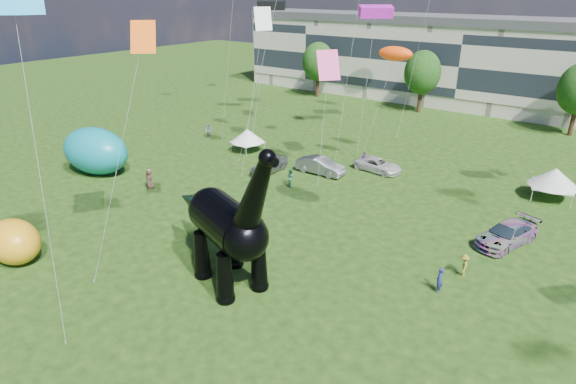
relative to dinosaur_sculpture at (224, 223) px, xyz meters
The scene contains 14 objects.
ground 6.86m from the dinosaur_sculpture, 42.82° to the right, with size 220.00×220.00×0.00m, color #16330C.
terrace_row 58.35m from the dinosaur_sculpture, 93.82° to the left, with size 78.00×11.00×12.00m, color beige.
tree_far_left 55.63m from the dinosaur_sculpture, 117.76° to the left, with size 5.20×5.20×9.44m.
tree_mid_left 49.87m from the dinosaur_sculpture, 99.11° to the left, with size 5.20×5.20×9.44m.
dinosaur_sculpture is the anchor object (origin of this frame).
car_silver 19.46m from the dinosaur_sculpture, 120.85° to the left, with size 1.90×4.72×1.61m, color #AAA9AE.
car_grey 20.21m from the dinosaur_sculpture, 106.01° to the left, with size 1.74×4.98×1.64m, color slate.
car_white 23.46m from the dinosaur_sculpture, 92.99° to the left, with size 2.23×4.84×1.34m, color silver.
car_dark 20.41m from the dinosaur_sculpture, 49.49° to the left, with size 2.24×5.50×1.60m, color #595960.
gazebo_near 29.79m from the dinosaur_sculpture, 61.76° to the left, with size 4.75×4.75×2.84m.
gazebo_left 25.78m from the dinosaur_sculpture, 128.31° to the left, with size 4.19×4.19×2.57m.
inflatable_teal 24.18m from the dinosaur_sculpture, 165.50° to the left, with size 7.38×4.61×4.61m, color #0C8799.
inflatable_yellow 14.71m from the dinosaur_sculpture, 150.93° to the right, with size 3.97×3.05×3.05m, color orange.
visitors 10.57m from the dinosaur_sculpture, 90.68° to the left, with size 46.50×46.83×1.87m.
Camera 1 is at (14.75, -14.74, 17.20)m, focal length 30.00 mm.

